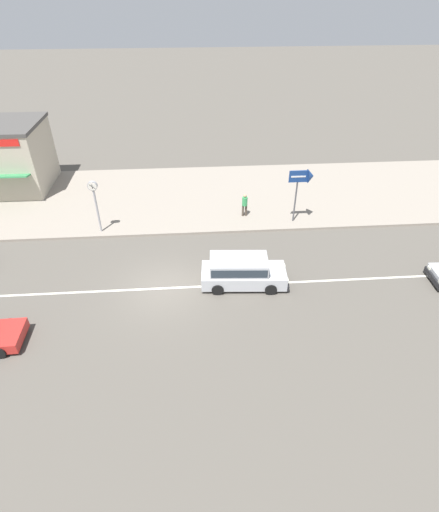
# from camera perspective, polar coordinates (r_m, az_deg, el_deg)

# --- Properties ---
(ground_plane) EXTENTS (160.00, 160.00, 0.00)m
(ground_plane) POSITION_cam_1_polar(r_m,az_deg,el_deg) (20.54, -8.00, -4.60)
(ground_plane) COLOR #544F47
(lane_centre_stripe) EXTENTS (50.40, 0.14, 0.01)m
(lane_centre_stripe) POSITION_cam_1_polar(r_m,az_deg,el_deg) (20.54, -8.01, -4.59)
(lane_centre_stripe) COLOR silver
(lane_centre_stripe) RESTS_ON ground
(kerb_strip) EXTENTS (68.00, 10.00, 0.15)m
(kerb_strip) POSITION_cam_1_polar(r_m,az_deg,el_deg) (28.89, -7.21, 8.36)
(kerb_strip) COLOR gray
(kerb_strip) RESTS_ON ground
(minivan_silver_2) EXTENTS (4.47, 2.06, 1.56)m
(minivan_silver_2) POSITION_cam_1_polar(r_m,az_deg,el_deg) (20.15, 3.16, -2.08)
(minivan_silver_2) COLOR #B7BABF
(minivan_silver_2) RESTS_ON ground
(street_clock) EXTENTS (0.56, 0.22, 3.32)m
(street_clock) POSITION_cam_1_polar(r_m,az_deg,el_deg) (24.45, -17.43, 8.20)
(street_clock) COLOR #9E9EA3
(street_clock) RESTS_ON kerb_strip
(arrow_signboard) EXTENTS (1.48, 0.81, 3.47)m
(arrow_signboard) POSITION_cam_1_polar(r_m,az_deg,el_deg) (24.82, 12.43, 10.78)
(arrow_signboard) COLOR #4C4C51
(arrow_signboard) RESTS_ON kerb_strip
(pedestrian_near_clock) EXTENTS (0.34, 0.34, 1.54)m
(pedestrian_near_clock) POSITION_cam_1_polar(r_m,az_deg,el_deg) (25.80, 3.62, 7.50)
(pedestrian_near_clock) COLOR #4C4238
(pedestrian_near_clock) RESTS_ON kerb_strip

